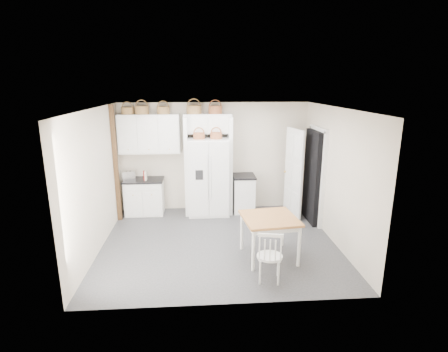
{
  "coord_description": "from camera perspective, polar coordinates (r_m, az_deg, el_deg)",
  "views": [
    {
      "loc": [
        -0.36,
        -6.3,
        3.03
      ],
      "look_at": [
        0.13,
        0.4,
        1.24
      ],
      "focal_mm": 28.0,
      "sensor_mm": 36.0,
      "label": 1
    }
  ],
  "objects": [
    {
      "name": "cookbook_cream",
      "position": [
        8.28,
        -12.65,
        0.06
      ],
      "size": [
        0.04,
        0.15,
        0.22
      ],
      "primitive_type": "cube",
      "rotation": [
        0.0,
        0.0,
        -0.03
      ],
      "color": "beige",
      "rests_on": "counter_left"
    },
    {
      "name": "bridge_cabinet",
      "position": [
        8.18,
        -2.69,
        8.55
      ],
      "size": [
        1.12,
        0.34,
        0.45
      ],
      "primitive_type": "cube",
      "color": "white",
      "rests_on": "wall_back"
    },
    {
      "name": "upper_cabinet",
      "position": [
        8.29,
        -12.11,
        6.75
      ],
      "size": [
        1.4,
        0.34,
        0.9
      ],
      "primitive_type": "cube",
      "color": "white",
      "rests_on": "wall_back"
    },
    {
      "name": "wall_left",
      "position": [
        6.8,
        -20.14,
        -0.76
      ],
      "size": [
        0.0,
        4.0,
        4.0
      ],
      "primitive_type": "plane",
      "rotation": [
        1.57,
        0.0,
        1.57
      ],
      "color": "beige",
      "rests_on": "floor"
    },
    {
      "name": "fridge_panel_right",
      "position": [
        8.25,
        0.96,
        1.74
      ],
      "size": [
        0.08,
        0.6,
        2.3
      ],
      "primitive_type": "cube",
      "color": "white",
      "rests_on": "floor"
    },
    {
      "name": "counter_left",
      "position": [
        8.4,
        -13.0,
        -0.65
      ],
      "size": [
        0.91,
        0.59,
        0.04
      ],
      "primitive_type": "cube",
      "color": "black",
      "rests_on": "base_cab_left"
    },
    {
      "name": "wall_right",
      "position": [
        7.03,
        17.77,
        -0.06
      ],
      "size": [
        0.0,
        4.0,
        4.0
      ],
      "primitive_type": "plane",
      "rotation": [
        1.57,
        0.0,
        -1.57
      ],
      "color": "beige",
      "rests_on": "floor"
    },
    {
      "name": "basket_upper_c",
      "position": [
        8.19,
        -9.88,
        10.52
      ],
      "size": [
        0.29,
        0.29,
        0.17
      ],
      "primitive_type": "cylinder",
      "color": "brown",
      "rests_on": "upper_cabinet"
    },
    {
      "name": "base_cab_left",
      "position": [
        8.52,
        -12.83,
        -3.41
      ],
      "size": [
        0.88,
        0.55,
        0.81
      ],
      "primitive_type": "cube",
      "color": "white",
      "rests_on": "floor"
    },
    {
      "name": "wall_back",
      "position": [
        8.49,
        -1.64,
        3.15
      ],
      "size": [
        4.5,
        0.0,
        4.5
      ],
      "primitive_type": "plane",
      "rotation": [
        1.57,
        0.0,
        0.0
      ],
      "color": "beige",
      "rests_on": "floor"
    },
    {
      "name": "refrigerator",
      "position": [
        8.22,
        -2.55,
        -0.07
      ],
      "size": [
        0.94,
        0.75,
        1.81
      ],
      "primitive_type": "cube",
      "color": "white",
      "rests_on": "floor"
    },
    {
      "name": "basket_upper_b",
      "position": [
        8.25,
        -13.27,
        10.43
      ],
      "size": [
        0.31,
        0.31,
        0.18
      ],
      "primitive_type": "cylinder",
      "color": "brown",
      "rests_on": "upper_cabinet"
    },
    {
      "name": "door_slab",
      "position": [
        8.18,
        11.28,
        0.44
      ],
      "size": [
        0.21,
        0.79,
        2.05
      ],
      "primitive_type": "cube",
      "rotation": [
        0.0,
        0.0,
        -1.36
      ],
      "color": "white",
      "rests_on": "floor"
    },
    {
      "name": "windsor_chair",
      "position": [
        5.64,
        7.47,
        -12.87
      ],
      "size": [
        0.47,
        0.44,
        0.82
      ],
      "primitive_type": "cube",
      "rotation": [
        0.0,
        0.0,
        -0.2
      ],
      "color": "white",
      "rests_on": "floor"
    },
    {
      "name": "trim_post",
      "position": [
        8.06,
        -17.26,
        1.83
      ],
      "size": [
        0.09,
        0.09,
        2.6
      ],
      "primitive_type": "cube",
      "color": "#442916",
      "rests_on": "floor"
    },
    {
      "name": "fridge_panel_left",
      "position": [
        8.22,
        -6.14,
        1.61
      ],
      "size": [
        0.08,
        0.6,
        2.3
      ],
      "primitive_type": "cube",
      "color": "white",
      "rests_on": "floor"
    },
    {
      "name": "cookbook_red",
      "position": [
        8.29,
        -12.89,
        0.04
      ],
      "size": [
        0.07,
        0.15,
        0.22
      ],
      "primitive_type": "cube",
      "rotation": [
        0.0,
        0.0,
        0.25
      ],
      "color": "maroon",
      "rests_on": "counter_left"
    },
    {
      "name": "basket_upper_a",
      "position": [
        8.31,
        -15.48,
        10.23
      ],
      "size": [
        0.28,
        0.28,
        0.16
      ],
      "primitive_type": "cylinder",
      "color": "brown",
      "rests_on": "upper_cabinet"
    },
    {
      "name": "basket_bridge_b",
      "position": [
        8.16,
        -1.44,
        10.75
      ],
      "size": [
        0.31,
        0.31,
        0.18
      ],
      "primitive_type": "cylinder",
      "color": "brown",
      "rests_on": "bridge_cabinet"
    },
    {
      "name": "counter_right",
      "position": [
        8.35,
        3.26,
        -0.01
      ],
      "size": [
        0.53,
        0.63,
        0.04
      ],
      "primitive_type": "cube",
      "color": "black",
      "rests_on": "base_cab_right"
    },
    {
      "name": "basket_fridge_b",
      "position": [
        7.93,
        -1.29,
        6.6
      ],
      "size": [
        0.26,
        0.26,
        0.14
      ],
      "primitive_type": "cylinder",
      "color": "brown",
      "rests_on": "refrigerator"
    },
    {
      "name": "doorway_void",
      "position": [
        7.98,
        14.4,
        -0.12
      ],
      "size": [
        0.18,
        0.85,
        2.05
      ],
      "primitive_type": "cube",
      "color": "black",
      "rests_on": "floor"
    },
    {
      "name": "basket_fridge_a",
      "position": [
        7.92,
        -4.1,
        6.55
      ],
      "size": [
        0.26,
        0.26,
        0.14
      ],
      "primitive_type": "cylinder",
      "color": "brown",
      "rests_on": "refrigerator"
    },
    {
      "name": "floor",
      "position": [
        7.0,
        -0.82,
        -10.74
      ],
      "size": [
        4.5,
        4.5,
        0.0
      ],
      "primitive_type": "plane",
      "color": "#303030",
      "rests_on": "ground"
    },
    {
      "name": "ceiling",
      "position": [
        6.32,
        -0.9,
        11.0
      ],
      "size": [
        4.5,
        4.5,
        0.0
      ],
      "primitive_type": "plane",
      "color": "white",
      "rests_on": "wall_back"
    },
    {
      "name": "basket_bridge_a",
      "position": [
        8.15,
        -4.92,
        10.75
      ],
      "size": [
        0.34,
        0.34,
        0.19
      ],
      "primitive_type": "cylinder",
      "color": "brown",
      "rests_on": "bridge_cabinet"
    },
    {
      "name": "toaster",
      "position": [
        8.44,
        -15.31,
        0.09
      ],
      "size": [
        0.32,
        0.24,
        0.2
      ],
      "primitive_type": "cube",
      "rotation": [
        0.0,
        0.0,
        0.28
      ],
      "color": "silver",
      "rests_on": "counter_left"
    },
    {
      "name": "base_cab_right",
      "position": [
        8.48,
        3.21,
        -2.96
      ],
      "size": [
        0.49,
        0.59,
        0.86
      ],
      "primitive_type": "cube",
      "color": "white",
      "rests_on": "floor"
    },
    {
      "name": "dining_table",
      "position": [
        6.34,
        7.36,
        -9.91
      ],
      "size": [
        1.02,
        1.02,
        0.77
      ],
      "primitive_type": "cube",
      "rotation": [
        0.0,
        0.0,
        0.12
      ],
      "color": "#A16327",
      "rests_on": "floor"
    }
  ]
}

